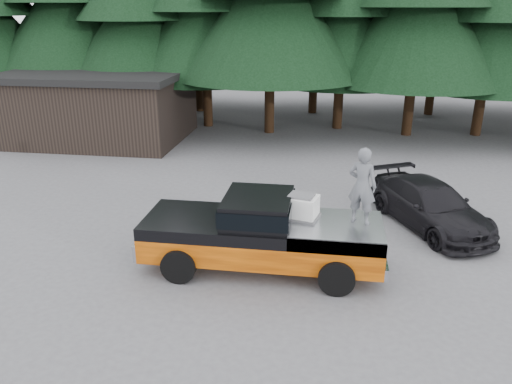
# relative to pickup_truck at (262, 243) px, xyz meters

# --- Properties ---
(ground) EXTENTS (120.00, 120.00, 0.00)m
(ground) POSITION_rel_pickup_truck_xyz_m (-0.60, -0.23, -0.67)
(ground) COLOR #515154
(ground) RESTS_ON ground
(pickup_truck) EXTENTS (6.00, 2.04, 1.33)m
(pickup_truck) POSITION_rel_pickup_truck_xyz_m (0.00, 0.00, 0.00)
(pickup_truck) COLOR orange
(pickup_truck) RESTS_ON ground
(truck_cab) EXTENTS (1.66, 1.90, 0.59)m
(truck_cab) POSITION_rel_pickup_truck_xyz_m (-0.10, 0.00, 0.96)
(truck_cab) COLOR black
(truck_cab) RESTS_ON pickup_truck
(air_compressor) EXTENTS (0.90, 0.80, 0.53)m
(air_compressor) POSITION_rel_pickup_truck_xyz_m (0.93, 0.23, 0.93)
(air_compressor) COLOR white
(air_compressor) RESTS_ON pickup_truck
(man_on_bed) EXTENTS (0.79, 0.65, 1.85)m
(man_on_bed) POSITION_rel_pickup_truck_xyz_m (2.34, 0.16, 1.59)
(man_on_bed) COLOR #595B60
(man_on_bed) RESTS_ON pickup_truck
(parked_car) EXTENTS (3.69, 4.91, 1.32)m
(parked_car) POSITION_rel_pickup_truck_xyz_m (4.58, 3.26, -0.00)
(parked_car) COLOR black
(parked_car) RESTS_ON ground
(utility_building) EXTENTS (8.40, 6.40, 3.30)m
(utility_building) POSITION_rel_pickup_truck_xyz_m (-9.60, 11.77, 1.00)
(utility_building) COLOR black
(utility_building) RESTS_ON ground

